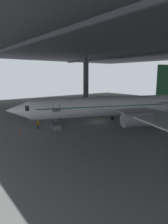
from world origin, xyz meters
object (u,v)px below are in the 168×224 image
object	(u,v)px
crew_worker_by_stairs	(38,124)
baggage_tug	(153,123)
traffic_cone_orange	(20,132)
airplane_main	(107,106)
boarding_stairs	(56,124)

from	to	relation	value
crew_worker_by_stairs	baggage_tug	world-z (taller)	crew_worker_by_stairs
traffic_cone_orange	baggage_tug	distance (m)	25.16
traffic_cone_orange	airplane_main	bearing A→B (deg)	78.42
airplane_main	baggage_tug	bearing A→B (deg)	40.08
airplane_main	baggage_tug	xyz separation A→B (m)	(6.96, 5.86, -3.04)
crew_worker_by_stairs	traffic_cone_orange	world-z (taller)	crew_worker_by_stairs
baggage_tug	traffic_cone_orange	bearing A→B (deg)	-114.54
airplane_main	crew_worker_by_stairs	xyz separation A→B (m)	(-4.72, -13.27, -2.60)
baggage_tug	crew_worker_by_stairs	bearing A→B (deg)	-121.41
crew_worker_by_stairs	traffic_cone_orange	bearing A→B (deg)	-71.88
airplane_main	traffic_cone_orange	bearing A→B (deg)	-101.58
boarding_stairs	baggage_tug	xyz separation A→B (m)	(10.44, 16.07, -0.22)
airplane_main	boarding_stairs	bearing A→B (deg)	-108.83
airplane_main	baggage_tug	size ratio (longest dim) A/B	15.36
crew_worker_by_stairs	baggage_tug	size ratio (longest dim) A/B	0.69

